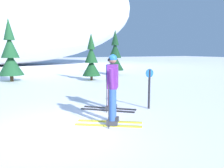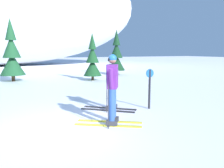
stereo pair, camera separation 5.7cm
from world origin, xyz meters
The scene contains 7 objects.
ground_plane centered at (0.00, 0.00, 0.00)m, with size 120.00×120.00×0.00m, color white.
skier_purple_jacket centered at (1.30, -0.11, 0.95)m, with size 1.69×1.28×1.80m.
skier_navy_jacket centered at (1.87, 1.20, 0.89)m, with size 1.61×1.44×1.72m.
pine_tree_center_right centered at (-0.89, 10.07, 1.63)m, with size 1.50×1.50×3.89m.
pine_tree_right centered at (3.80, 8.42, 1.27)m, with size 1.17×1.17×3.03m.
pine_tree_far_right centered at (6.71, 10.92, 1.49)m, with size 1.37×1.37×3.55m.
trail_marker_post centered at (3.07, 0.83, 0.75)m, with size 0.28×0.07×1.31m.
Camera 2 is at (-1.02, -5.20, 1.88)m, focal length 35.88 mm.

